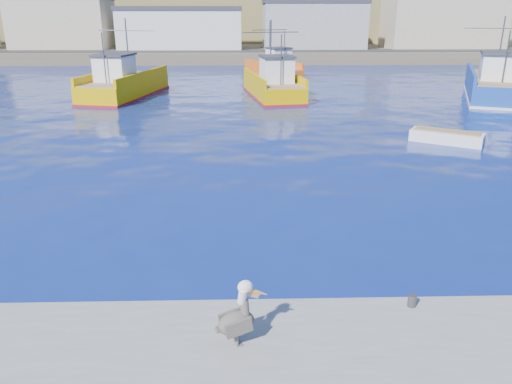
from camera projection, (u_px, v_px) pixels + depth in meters
ground at (274, 259)px, 14.97m from camera, size 260.00×260.00×0.00m
dock_bollards at (310, 302)px, 11.57m from camera, size 36.20×0.20×0.30m
far_shore at (245, 2)px, 114.52m from camera, size 200.00×81.00×24.00m
trawler_yellow_a at (124, 85)px, 43.06m from camera, size 6.15×11.94×6.53m
trawler_yellow_b at (273, 85)px, 42.92m from camera, size 5.13×10.78×6.40m
trawler_blue at (496, 85)px, 42.44m from camera, size 8.86×13.63×6.72m
boat_orange at (274, 68)px, 55.49m from camera, size 6.29×8.77×6.07m
skiff_mid at (447, 138)px, 28.16m from camera, size 4.03×3.22×0.85m
pelican at (238, 318)px, 10.19m from camera, size 1.14×0.72×1.44m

